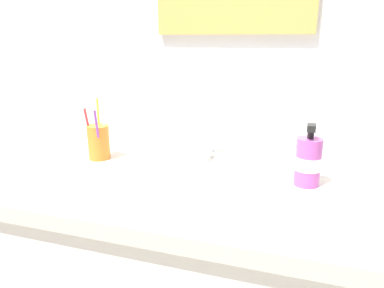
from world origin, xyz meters
name	(u,v)px	position (x,y,z in m)	size (l,w,h in m)	color
tiled_wall_back	(234,40)	(0.00, 0.37, 1.20)	(2.24, 0.04, 2.40)	silver
sink_basin	(189,192)	(-0.02, -0.05, 0.81)	(0.46, 0.46, 0.10)	white
faucet	(210,142)	(-0.02, 0.16, 0.89)	(0.02, 0.14, 0.09)	silver
toothbrush_cup	(99,142)	(-0.34, 0.03, 0.90)	(0.07, 0.07, 0.10)	orange
toothbrush_purple	(97,127)	(-0.32, 0.00, 0.96)	(0.03, 0.05, 0.18)	purple
toothbrush_white	(104,125)	(-0.33, 0.04, 0.95)	(0.03, 0.02, 0.17)	white
toothbrush_red	(88,125)	(-0.37, 0.02, 0.95)	(0.04, 0.01, 0.18)	red
toothbrush_yellow	(99,119)	(-0.36, 0.07, 0.97)	(0.03, 0.05, 0.20)	yellow
soap_dispenser	(308,161)	(0.27, 0.01, 0.91)	(0.06, 0.06, 0.16)	#B24CA5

